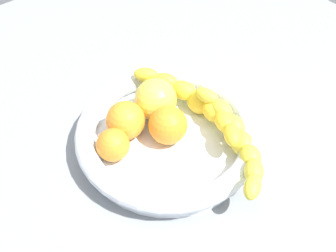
% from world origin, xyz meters
% --- Properties ---
extents(kitchen_counter, '(1.20, 1.20, 0.03)m').
position_xyz_m(kitchen_counter, '(0.00, 0.00, 0.01)').
color(kitchen_counter, gray).
rests_on(kitchen_counter, ground).
extents(fruit_bowl, '(0.31, 0.31, 0.05)m').
position_xyz_m(fruit_bowl, '(0.00, 0.00, 0.06)').
color(fruit_bowl, white).
rests_on(fruit_bowl, kitchen_counter).
extents(banana_draped_left, '(0.12, 0.22, 0.06)m').
position_xyz_m(banana_draped_left, '(-0.06, 0.09, 0.08)').
color(banana_draped_left, yellow).
rests_on(banana_draped_left, fruit_bowl).
extents(banana_draped_right, '(0.09, 0.25, 0.05)m').
position_xyz_m(banana_draped_right, '(-0.07, -0.01, 0.08)').
color(banana_draped_right, yellow).
rests_on(banana_draped_right, fruit_bowl).
extents(orange_front, '(0.06, 0.06, 0.06)m').
position_xyz_m(orange_front, '(-0.00, -0.00, 0.08)').
color(orange_front, orange).
rests_on(orange_front, fruit_bowl).
extents(orange_mid_left, '(0.05, 0.05, 0.05)m').
position_xyz_m(orange_mid_left, '(0.09, -0.03, 0.07)').
color(orange_mid_left, orange).
rests_on(orange_mid_left, fruit_bowl).
extents(orange_mid_right, '(0.06, 0.06, 0.06)m').
position_xyz_m(orange_mid_right, '(0.05, -0.05, 0.08)').
color(orange_mid_right, orange).
rests_on(orange_mid_right, fruit_bowl).
extents(apple_yellow, '(0.07, 0.07, 0.07)m').
position_xyz_m(apple_yellow, '(-0.02, -0.06, 0.08)').
color(apple_yellow, '#E1CD46').
rests_on(apple_yellow, fruit_bowl).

